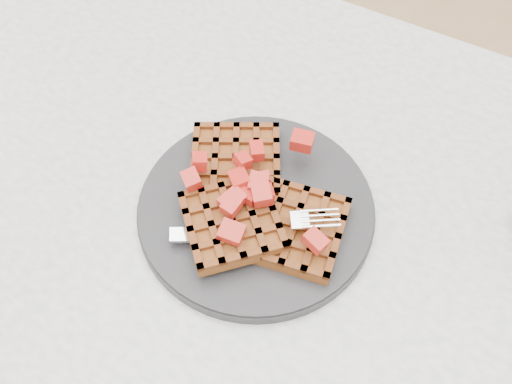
% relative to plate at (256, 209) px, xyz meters
% --- Properties ---
extents(table, '(1.20, 0.80, 0.75)m').
position_rel_plate_xyz_m(table, '(0.08, -0.03, -0.12)').
color(table, silver).
rests_on(table, ground).
extents(plate, '(0.25, 0.25, 0.02)m').
position_rel_plate_xyz_m(plate, '(0.00, 0.00, 0.00)').
color(plate, black).
rests_on(plate, table).
extents(waffles, '(0.22, 0.20, 0.03)m').
position_rel_plate_xyz_m(waffles, '(0.00, -0.00, 0.02)').
color(waffles, brown).
rests_on(waffles, plate).
extents(strawberry_pile, '(0.15, 0.15, 0.02)m').
position_rel_plate_xyz_m(strawberry_pile, '(0.00, -0.00, 0.05)').
color(strawberry_pile, '#950A05').
rests_on(strawberry_pile, waffles).
extents(fork, '(0.16, 0.12, 0.02)m').
position_rel_plate_xyz_m(fork, '(0.03, -0.03, 0.02)').
color(fork, silver).
rests_on(fork, plate).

